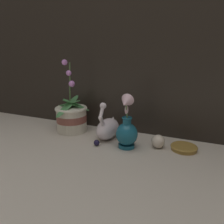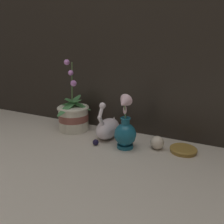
{
  "view_description": "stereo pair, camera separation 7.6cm",
  "coord_description": "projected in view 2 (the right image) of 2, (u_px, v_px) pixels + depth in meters",
  "views": [
    {
      "loc": [
        0.4,
        -0.88,
        0.47
      ],
      "look_at": [
        -0.04,
        0.15,
        0.15
      ],
      "focal_mm": 35.0,
      "sensor_mm": 36.0,
      "label": 1
    },
    {
      "loc": [
        0.47,
        -0.85,
        0.47
      ],
      "look_at": [
        -0.04,
        0.15,
        0.15
      ],
      "focal_mm": 35.0,
      "sensor_mm": 36.0,
      "label": 2
    }
  ],
  "objects": [
    {
      "name": "glass_bauble",
      "position": [
        96.0,
        142.0,
        1.11
      ],
      "size": [
        0.03,
        0.03,
        0.03
      ],
      "color": "#191433",
      "rests_on": "ground_plane"
    },
    {
      "name": "blue_vase",
      "position": [
        125.0,
        131.0,
        1.06
      ],
      "size": [
        0.11,
        0.11,
        0.27
      ],
      "color": "#195B75",
      "rests_on": "ground_plane"
    },
    {
      "name": "amber_dish",
      "position": [
        183.0,
        150.0,
        1.04
      ],
      "size": [
        0.13,
        0.13,
        0.02
      ],
      "color": "olive",
      "rests_on": "ground_plane"
    },
    {
      "name": "ground_plane",
      "position": [
        105.0,
        150.0,
        1.06
      ],
      "size": [
        2.8,
        2.8,
        0.0
      ],
      "primitive_type": "plane",
      "color": "#BCB2A3"
    },
    {
      "name": "window_backdrop",
      "position": [
        132.0,
        24.0,
        1.15
      ],
      "size": [
        2.8,
        0.03,
        1.2
      ],
      "color": "black",
      "rests_on": "ground_plane"
    },
    {
      "name": "glass_sphere",
      "position": [
        157.0,
        142.0,
        1.07
      ],
      "size": [
        0.07,
        0.07,
        0.07
      ],
      "color": "beige",
      "rests_on": "ground_plane"
    },
    {
      "name": "swan_figurine",
      "position": [
        108.0,
        127.0,
        1.19
      ],
      "size": [
        0.11,
        0.2,
        0.21
      ],
      "color": "white",
      "rests_on": "ground_plane"
    },
    {
      "name": "orchid_potted_plant",
      "position": [
        74.0,
        115.0,
        1.31
      ],
      "size": [
        0.25,
        0.27,
        0.42
      ],
      "color": "beige",
      "rests_on": "ground_plane"
    }
  ]
}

